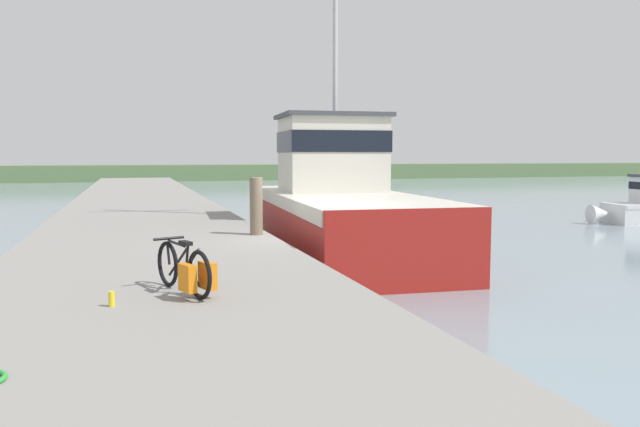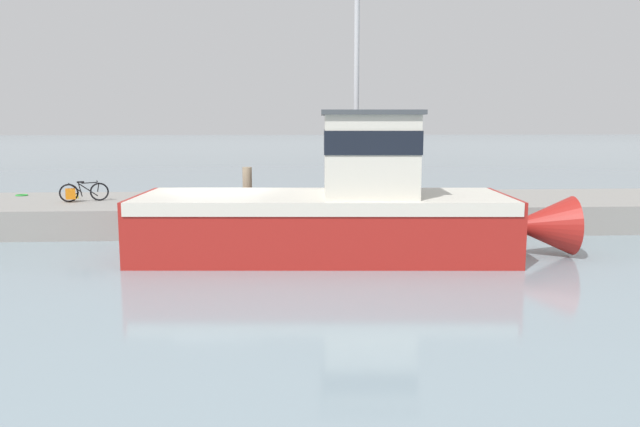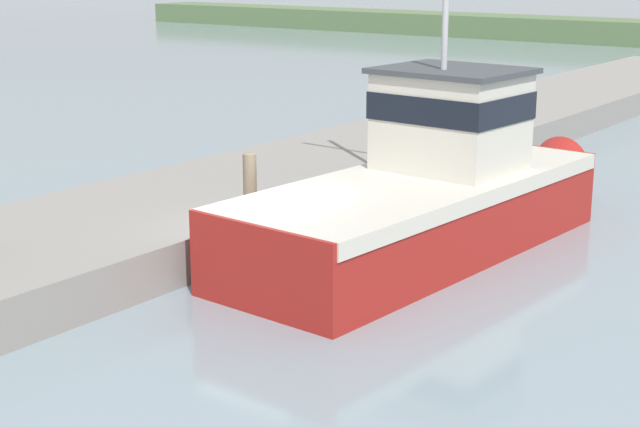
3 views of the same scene
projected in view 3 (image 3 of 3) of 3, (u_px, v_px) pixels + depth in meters
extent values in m
plane|color=gray|center=(272.00, 274.00, 20.37)|extent=(320.00, 320.00, 0.00)
cube|color=gray|center=(149.00, 225.00, 22.32)|extent=(5.42, 80.00, 0.95)
cube|color=maroon|center=(416.00, 216.00, 21.56)|extent=(4.18, 10.39, 1.72)
cone|color=maroon|center=(545.00, 172.00, 26.01)|extent=(1.75, 1.93, 1.64)
cube|color=beige|center=(417.00, 186.00, 21.38)|extent=(4.24, 10.19, 0.34)
cube|color=beige|center=(451.00, 122.00, 22.00)|extent=(2.99, 2.60, 2.17)
cube|color=black|center=(451.00, 105.00, 21.91)|extent=(3.05, 2.65, 0.61)
cube|color=#3D4247|center=(453.00, 71.00, 21.71)|extent=(3.23, 2.81, 0.12)
cylinder|color=#756651|center=(250.00, 184.00, 21.30)|extent=(0.30, 0.30, 1.33)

